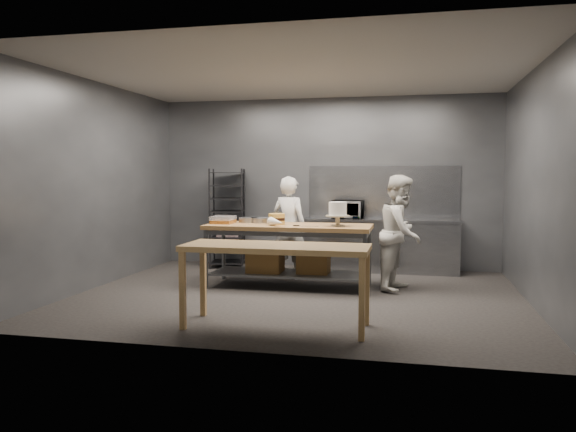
{
  "coord_description": "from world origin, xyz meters",
  "views": [
    {
      "loc": [
        1.51,
        -7.42,
        1.66
      ],
      "look_at": [
        -0.25,
        0.48,
        1.05
      ],
      "focal_mm": 35.0,
      "sensor_mm": 36.0,
      "label": 1
    }
  ],
  "objects_px": {
    "microwave": "(347,209)",
    "layer_cake": "(277,219)",
    "near_counter": "(276,253)",
    "chef_right": "(401,233)",
    "chef_behind": "(289,227)",
    "work_table": "(287,248)",
    "speed_rack": "(227,219)",
    "frosted_cake_stand": "(338,211)"
  },
  "relations": [
    {
      "from": "near_counter",
      "to": "chef_right",
      "type": "relative_size",
      "value": 1.22
    },
    {
      "from": "frosted_cake_stand",
      "to": "layer_cake",
      "type": "relative_size",
      "value": 1.45
    },
    {
      "from": "chef_behind",
      "to": "microwave",
      "type": "distance_m",
      "value": 1.27
    },
    {
      "from": "microwave",
      "to": "layer_cake",
      "type": "relative_size",
      "value": 2.27
    },
    {
      "from": "chef_right",
      "to": "work_table",
      "type": "bearing_deg",
      "value": 110.55
    },
    {
      "from": "work_table",
      "to": "near_counter",
      "type": "bearing_deg",
      "value": -80.66
    },
    {
      "from": "near_counter",
      "to": "microwave",
      "type": "xyz_separation_m",
      "value": [
        0.33,
        3.8,
        0.24
      ]
    },
    {
      "from": "near_counter",
      "to": "frosted_cake_stand",
      "type": "distance_m",
      "value": 2.1
    },
    {
      "from": "work_table",
      "to": "layer_cake",
      "type": "xyz_separation_m",
      "value": [
        -0.16,
        -0.02,
        0.43
      ]
    },
    {
      "from": "work_table",
      "to": "speed_rack",
      "type": "xyz_separation_m",
      "value": [
        -1.45,
        1.56,
        0.28
      ]
    },
    {
      "from": "work_table",
      "to": "chef_right",
      "type": "bearing_deg",
      "value": 5.78
    },
    {
      "from": "frosted_cake_stand",
      "to": "chef_right",
      "type": "bearing_deg",
      "value": 18.11
    },
    {
      "from": "near_counter",
      "to": "microwave",
      "type": "bearing_deg",
      "value": 85.09
    },
    {
      "from": "chef_behind",
      "to": "frosted_cake_stand",
      "type": "bearing_deg",
      "value": 154.82
    },
    {
      "from": "near_counter",
      "to": "microwave",
      "type": "height_order",
      "value": "microwave"
    },
    {
      "from": "work_table",
      "to": "speed_rack",
      "type": "relative_size",
      "value": 1.37
    },
    {
      "from": "near_counter",
      "to": "chef_right",
      "type": "bearing_deg",
      "value": 61.32
    },
    {
      "from": "microwave",
      "to": "layer_cake",
      "type": "bearing_deg",
      "value": -116.8
    },
    {
      "from": "near_counter",
      "to": "work_table",
      "type": "bearing_deg",
      "value": 99.34
    },
    {
      "from": "chef_behind",
      "to": "layer_cake",
      "type": "height_order",
      "value": "chef_behind"
    },
    {
      "from": "work_table",
      "to": "microwave",
      "type": "height_order",
      "value": "microwave"
    },
    {
      "from": "work_table",
      "to": "layer_cake",
      "type": "relative_size",
      "value": 10.06
    },
    {
      "from": "near_counter",
      "to": "speed_rack",
      "type": "xyz_separation_m",
      "value": [
        -1.81,
        3.72,
        0.04
      ]
    },
    {
      "from": "chef_behind",
      "to": "chef_right",
      "type": "distance_m",
      "value": 1.83
    },
    {
      "from": "speed_rack",
      "to": "layer_cake",
      "type": "xyz_separation_m",
      "value": [
        1.29,
        -1.58,
        0.14
      ]
    },
    {
      "from": "work_table",
      "to": "microwave",
      "type": "relative_size",
      "value": 4.43
    },
    {
      "from": "work_table",
      "to": "microwave",
      "type": "distance_m",
      "value": 1.84
    },
    {
      "from": "layer_cake",
      "to": "chef_behind",
      "type": "bearing_deg",
      "value": 87.39
    },
    {
      "from": "work_table",
      "to": "chef_right",
      "type": "distance_m",
      "value": 1.65
    },
    {
      "from": "microwave",
      "to": "speed_rack",
      "type": "bearing_deg",
      "value": -177.85
    },
    {
      "from": "chef_right",
      "to": "chef_behind",
      "type": "bearing_deg",
      "value": 87.82
    },
    {
      "from": "speed_rack",
      "to": "chef_right",
      "type": "xyz_separation_m",
      "value": [
        3.07,
        -1.4,
        -0.03
      ]
    },
    {
      "from": "near_counter",
      "to": "chef_behind",
      "type": "xyz_separation_m",
      "value": [
        -0.48,
        2.85,
        -0.0
      ]
    },
    {
      "from": "layer_cake",
      "to": "work_table",
      "type": "bearing_deg",
      "value": 6.04
    },
    {
      "from": "microwave",
      "to": "chef_right",
      "type": "bearing_deg",
      "value": -57.5
    },
    {
      "from": "frosted_cake_stand",
      "to": "chef_behind",
      "type": "bearing_deg",
      "value": 137.05
    },
    {
      "from": "layer_cake",
      "to": "near_counter",
      "type": "bearing_deg",
      "value": -76.52
    },
    {
      "from": "work_table",
      "to": "chef_right",
      "type": "height_order",
      "value": "chef_right"
    },
    {
      "from": "microwave",
      "to": "layer_cake",
      "type": "distance_m",
      "value": 1.86
    },
    {
      "from": "chef_behind",
      "to": "frosted_cake_stand",
      "type": "distance_m",
      "value": 1.24
    },
    {
      "from": "work_table",
      "to": "microwave",
      "type": "xyz_separation_m",
      "value": [
        0.68,
        1.64,
        0.48
      ]
    },
    {
      "from": "frosted_cake_stand",
      "to": "microwave",
      "type": "bearing_deg",
      "value": 92.34
    }
  ]
}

